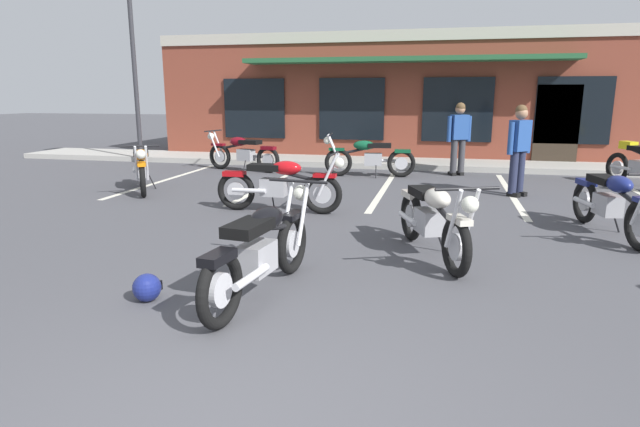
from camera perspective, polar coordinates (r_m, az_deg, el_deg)
ground_plane at (r=6.44m, az=2.52°, el=-4.03°), size 80.00×80.00×0.00m
sidewalk_kerb at (r=14.31m, az=8.56°, el=5.42°), size 22.00×1.80×0.14m
brick_storefront_building at (r=17.87m, az=9.75°, el=12.30°), size 14.38×6.78×3.55m
painted_stall_lines at (r=10.78m, az=6.95°, el=2.74°), size 9.80×4.80×0.01m
motorcycle_foreground_classic at (r=4.93m, az=-6.29°, el=-3.77°), size 0.71×2.10×0.98m
motorcycle_red_sportbike at (r=8.47m, az=-4.37°, el=3.22°), size 2.11×0.66×0.98m
motorcycle_black_cruiser at (r=8.01m, az=28.96°, el=1.11°), size 0.84×2.09×0.98m
motorcycle_silver_naked at (r=13.24m, az=-8.36°, el=6.56°), size 2.07×0.85×0.98m
motorcycle_green_cafe_racer at (r=12.22m, az=5.27°, el=6.13°), size 2.11×0.69×0.98m
motorcycle_orange_scrambler at (r=10.90m, az=-18.66°, el=4.72°), size 1.35×1.86×0.98m
motorcycle_cream_vintage at (r=6.22m, az=12.00°, el=-0.50°), size 1.09×2.00×0.98m
person_in_black_shirt at (r=10.41m, az=20.67°, el=6.94°), size 0.49×0.50×1.68m
person_by_back_row at (r=12.71m, az=14.74°, el=8.24°), size 0.58×0.40×1.68m
helmet_on_pavement at (r=5.13m, az=-18.14°, el=-7.59°), size 0.26×0.26×0.26m
parking_lot_lamp_post at (r=15.34m, az=-19.79°, el=17.04°), size 0.24×0.76×4.94m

